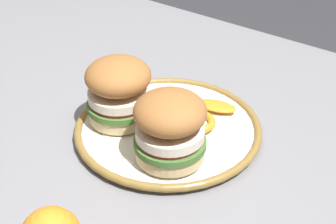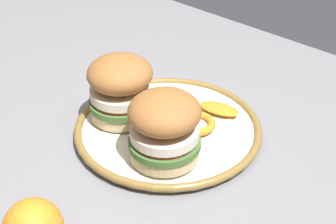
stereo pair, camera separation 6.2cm
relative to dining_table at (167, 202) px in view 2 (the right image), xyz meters
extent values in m
cube|color=gray|center=(0.00, 0.00, 0.08)|extent=(1.43, 0.91, 0.03)
cube|color=gray|center=(-0.66, 0.40, -0.29)|extent=(0.06, 0.06, 0.71)
cylinder|color=silver|center=(-0.04, 0.04, 0.10)|extent=(0.27, 0.27, 0.01)
torus|color=olive|center=(-0.04, 0.04, 0.10)|extent=(0.29, 0.29, 0.01)
cylinder|color=silver|center=(-0.04, 0.04, 0.10)|extent=(0.20, 0.20, 0.00)
cylinder|color=beige|center=(0.01, -0.02, 0.12)|extent=(0.10, 0.10, 0.02)
cylinder|color=#477033|center=(0.01, -0.02, 0.13)|extent=(0.10, 0.10, 0.01)
cylinder|color=#BC3828|center=(0.01, -0.02, 0.14)|extent=(0.09, 0.09, 0.01)
cylinder|color=silver|center=(0.01, -0.02, 0.15)|extent=(0.10, 0.10, 0.01)
ellipsoid|color=#A36633|center=(0.01, -0.02, 0.18)|extent=(0.12, 0.12, 0.05)
cylinder|color=beige|center=(-0.11, 0.01, 0.12)|extent=(0.10, 0.10, 0.02)
cylinder|color=#477033|center=(-0.11, 0.01, 0.13)|extent=(0.10, 0.10, 0.01)
cylinder|color=#BC3828|center=(-0.11, 0.01, 0.14)|extent=(0.09, 0.09, 0.01)
cylinder|color=silver|center=(-0.11, 0.01, 0.15)|extent=(0.10, 0.10, 0.01)
ellipsoid|color=#A36633|center=(-0.11, 0.01, 0.18)|extent=(0.13, 0.13, 0.05)
torus|color=orange|center=(0.00, 0.07, 0.12)|extent=(0.08, 0.08, 0.01)
cylinder|color=#F4E5C6|center=(0.00, 0.07, 0.11)|extent=(0.03, 0.03, 0.00)
ellipsoid|color=orange|center=(-0.05, 0.07, 0.11)|extent=(0.06, 0.09, 0.01)
ellipsoid|color=orange|center=(0.00, 0.12, 0.11)|extent=(0.07, 0.05, 0.01)
camera|label=1|loc=(0.34, -0.48, 0.57)|focal=54.98mm
camera|label=2|loc=(0.39, -0.44, 0.57)|focal=54.98mm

